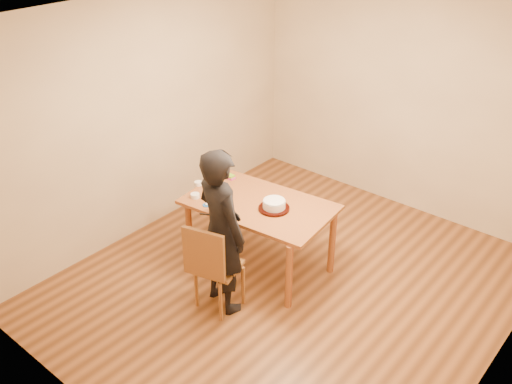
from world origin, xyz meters
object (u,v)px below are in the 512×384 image
Objects in this scene: dining_table at (259,205)px; cake_plate at (274,208)px; cake at (274,204)px; person at (221,231)px; dining_chair at (219,267)px.

cake_plate is (0.20, -0.00, 0.03)m from dining_table.
cake is (0.00, 0.00, 0.05)m from cake_plate.
dining_table is 0.91× the size of person.
cake is 0.73m from person.
dining_chair is at bearing -93.40° from cake_plate.
cake_plate is at bearing 71.34° from dining_chair.
person is at bearing 74.74° from dining_chair.
dining_chair is (0.15, -0.78, -0.28)m from dining_table.
cake_plate is 1.38× the size of cake.
person is (-0.05, -0.73, 0.07)m from cake_plate.
dining_table is 0.75m from person.
cake_plate is 0.73m from person.
cake_plate is at bearing -6.33° from dining_table.
dining_chair is at bearing 103.36° from person.
person is at bearing -84.36° from dining_table.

